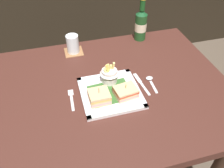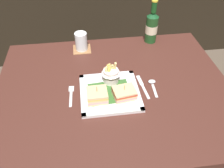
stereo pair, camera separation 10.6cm
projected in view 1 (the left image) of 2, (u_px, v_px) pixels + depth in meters
ground_plane at (113, 168)px, 1.62m from camera, size 6.00×6.00×0.00m
dining_table at (113, 109)px, 1.21m from camera, size 1.11×0.88×0.77m
square_plate at (110, 93)px, 1.06m from camera, size 0.27×0.27×0.02m
sandwich_half_left at (99, 97)px, 1.01m from camera, size 0.09×0.08×0.07m
sandwich_half_right at (126, 92)px, 1.03m from camera, size 0.11×0.09×0.07m
fries_cup at (109, 74)px, 1.08m from camera, size 0.09×0.09×0.11m
beer_bottle at (141, 24)px, 1.36m from camera, size 0.07×0.07×0.25m
drink_coaster at (74, 52)px, 1.32m from camera, size 0.10×0.10×0.00m
water_glass at (73, 45)px, 1.29m from camera, size 0.07×0.07×0.10m
fork at (72, 98)px, 1.04m from camera, size 0.03×0.13×0.00m
knife at (141, 83)px, 1.12m from camera, size 0.03×0.17×0.00m
spoon at (150, 80)px, 1.13m from camera, size 0.03×0.12×0.01m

